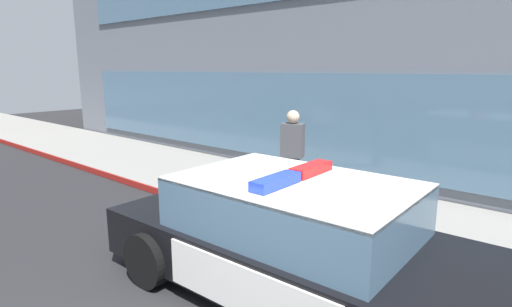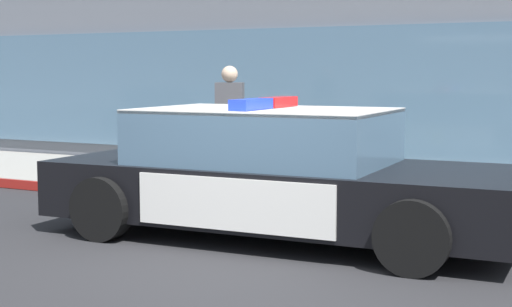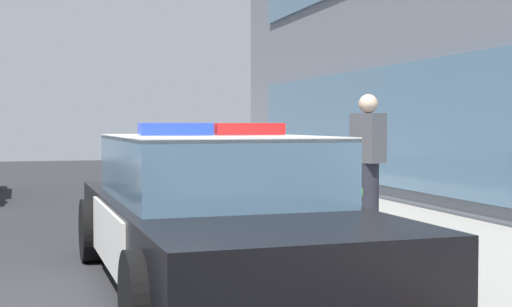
{
  "view_description": "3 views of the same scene",
  "coord_description": "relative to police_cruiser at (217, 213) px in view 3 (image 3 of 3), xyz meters",
  "views": [
    {
      "loc": [
        2.19,
        -2.43,
        2.6
      ],
      "look_at": [
        -1.95,
        2.35,
        1.28
      ],
      "focal_mm": 28.64,
      "sensor_mm": 36.0,
      "label": 1
    },
    {
      "loc": [
        3.24,
        -6.16,
        1.77
      ],
      "look_at": [
        -1.28,
        2.75,
        0.7
      ],
      "focal_mm": 53.5,
      "sensor_mm": 36.0,
      "label": 2
    },
    {
      "loc": [
        6.14,
        -0.35,
        1.49
      ],
      "look_at": [
        -1.24,
        1.84,
        1.17
      ],
      "focal_mm": 50.66,
      "sensor_mm": 36.0,
      "label": 3
    }
  ],
  "objects": [
    {
      "name": "sidewalk",
      "position": [
        0.22,
        2.76,
        -0.61
      ],
      "size": [
        48.0,
        3.03,
        0.15
      ],
      "primitive_type": "cube",
      "color": "gray",
      "rests_on": "ground"
    },
    {
      "name": "curb_red_paint",
      "position": [
        0.22,
        1.23,
        -0.61
      ],
      "size": [
        28.8,
        0.04,
        0.14
      ],
      "primitive_type": "cube",
      "color": "maroon",
      "rests_on": "ground"
    },
    {
      "name": "police_cruiser",
      "position": [
        0.0,
        0.0,
        0.0
      ],
      "size": [
        5.06,
        2.28,
        1.49
      ],
      "rotation": [
        0.0,
        0.0,
        0.03
      ],
      "color": "black",
      "rests_on": "ground"
    },
    {
      "name": "fire_hydrant",
      "position": [
        -0.62,
        1.62,
        -0.18
      ],
      "size": [
        0.34,
        0.39,
        0.73
      ],
      "color": "#4C994C",
      "rests_on": "sidewalk"
    },
    {
      "name": "ground",
      "position": [
        0.22,
        -1.17,
        -0.68
      ],
      "size": [
        48.0,
        48.0,
        0.0
      ],
      "primitive_type": "plane",
      "color": "#262628"
    },
    {
      "name": "pedestrian_on_sidewalk",
      "position": [
        -1.9,
        2.4,
        0.33
      ],
      "size": [
        0.47,
        0.38,
        1.71
      ],
      "rotation": [
        0.0,
        0.0,
        1.92
      ],
      "color": "#23232D",
      "rests_on": "sidewalk"
    }
  ]
}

